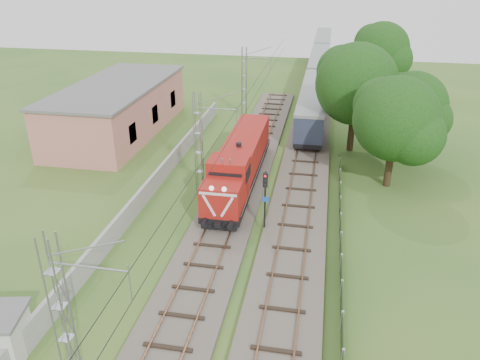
% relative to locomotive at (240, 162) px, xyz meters
% --- Properties ---
extents(ground, '(140.00, 140.00, 0.00)m').
position_rel_locomotive_xyz_m(ground, '(0.00, -13.31, -2.11)').
color(ground, '#2E5921').
rests_on(ground, ground).
extents(track_main, '(4.20, 70.00, 0.45)m').
position_rel_locomotive_xyz_m(track_main, '(0.00, -6.31, -1.93)').
color(track_main, '#6B6054').
rests_on(track_main, ground).
extents(track_side, '(4.20, 80.00, 0.45)m').
position_rel_locomotive_xyz_m(track_side, '(5.00, 6.69, -1.93)').
color(track_side, '#6B6054').
rests_on(track_side, ground).
extents(catenary, '(3.31, 70.00, 8.00)m').
position_rel_locomotive_xyz_m(catenary, '(-2.95, -1.31, 1.94)').
color(catenary, gray).
rests_on(catenary, ground).
extents(boundary_wall, '(0.25, 40.00, 1.50)m').
position_rel_locomotive_xyz_m(boundary_wall, '(-6.50, -1.31, -1.36)').
color(boundary_wall, '#9E9E99').
rests_on(boundary_wall, ground).
extents(station_building, '(8.40, 20.40, 5.22)m').
position_rel_locomotive_xyz_m(station_building, '(-15.00, 10.69, 0.52)').
color(station_building, '#C16E68').
rests_on(station_building, ground).
extents(fence, '(0.12, 32.00, 1.20)m').
position_rel_locomotive_xyz_m(fence, '(8.00, -10.31, -1.51)').
color(fence, black).
rests_on(fence, ground).
extents(locomotive, '(2.78, 15.86, 4.03)m').
position_rel_locomotive_xyz_m(locomotive, '(0.00, 0.00, 0.00)').
color(locomotive, black).
rests_on(locomotive, ground).
extents(coach_rake, '(2.82, 62.87, 3.26)m').
position_rel_locomotive_xyz_m(coach_rake, '(5.00, 38.97, 0.26)').
color(coach_rake, black).
rests_on(coach_rake, ground).
extents(signal_post, '(0.49, 0.38, 4.44)m').
position_rel_locomotive_xyz_m(signal_post, '(2.94, -6.72, 0.94)').
color(signal_post, black).
rests_on(signal_post, ground).
extents(relay_hut, '(2.84, 2.84, 2.48)m').
position_rel_locomotive_xyz_m(relay_hut, '(-7.40, -19.91, -0.86)').
color(relay_hut, beige).
rests_on(relay_hut, ground).
extents(tree_a, '(6.94, 6.61, 9.00)m').
position_rel_locomotive_xyz_m(tree_a, '(11.89, 2.25, 3.50)').
color(tree_a, '#392917').
rests_on(tree_a, ground).
extents(tree_b, '(6.35, 6.05, 8.23)m').
position_rel_locomotive_xyz_m(tree_b, '(13.90, 7.85, 3.03)').
color(tree_b, '#392917').
rests_on(tree_b, ground).
extents(tree_c, '(7.89, 7.51, 10.23)m').
position_rel_locomotive_xyz_m(tree_c, '(9.13, 9.77, 4.27)').
color(tree_c, '#392917').
rests_on(tree_c, ground).
extents(tree_d, '(7.50, 7.14, 9.72)m').
position_rel_locomotive_xyz_m(tree_d, '(13.15, 30.90, 3.95)').
color(tree_d, '#392917').
rests_on(tree_d, ground).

